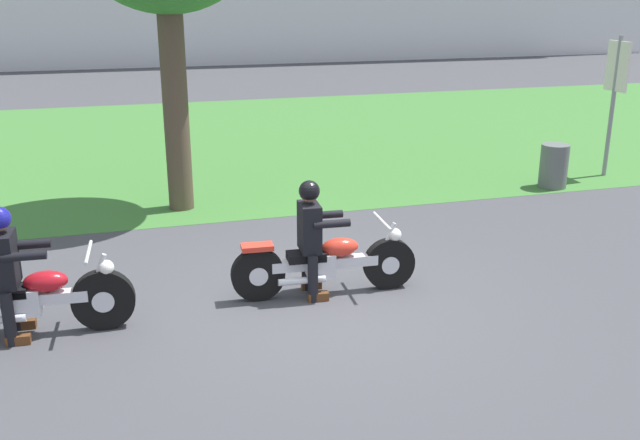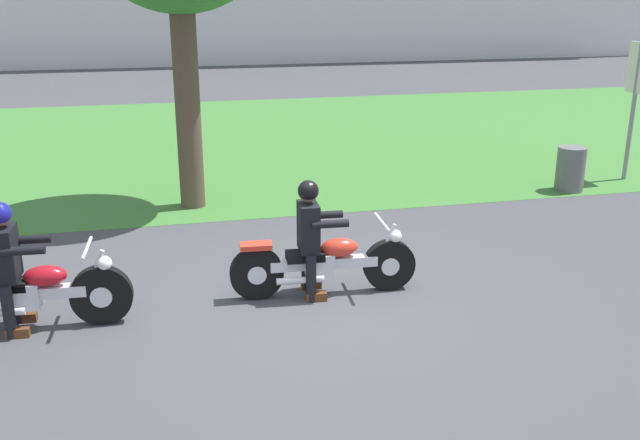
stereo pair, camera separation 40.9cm
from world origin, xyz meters
The scene contains 8 objects.
ground centered at (0.00, 0.00, 0.00)m, with size 120.00×120.00×0.00m, color #424247.
grass_verge centered at (0.00, 9.35, 0.00)m, with size 60.00×12.00×0.01m, color #3D7533.
motorcycle_lead centered at (0.12, 0.37, 0.38)m, with size 2.19×0.66×0.87m.
rider_lead centered at (-0.05, 0.38, 0.81)m, with size 0.56×0.48×1.39m.
motorcycle_follow centered at (-3.09, 0.19, 0.40)m, with size 2.11×0.66×0.88m.
rider_follow centered at (-3.26, 0.21, 0.82)m, with size 0.56×0.48×1.41m.
trash_can centered at (5.36, 3.72, 0.39)m, with size 0.49×0.49×0.78m, color #595E5B.
sign_banner centered at (6.80, 4.18, 1.72)m, with size 0.08×0.60×2.60m.
Camera 1 is at (-2.09, -7.07, 3.47)m, focal length 40.24 mm.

